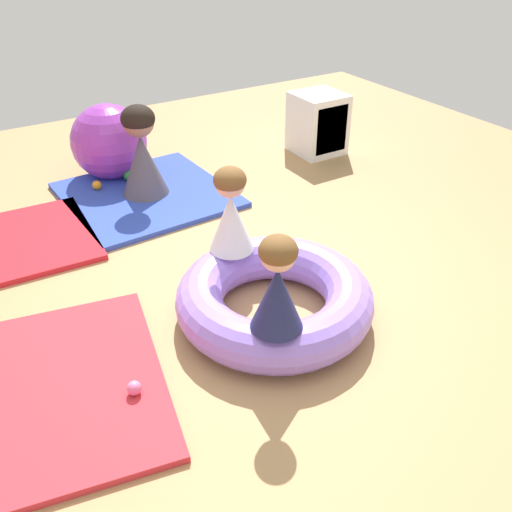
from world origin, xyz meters
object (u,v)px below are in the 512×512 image
at_px(inflatable_cushion, 274,298).
at_px(play_ball_orange, 97,185).
at_px(storage_cube, 319,124).
at_px(play_ball_green, 129,175).
at_px(play_ball_pink, 134,388).
at_px(exercise_ball_large, 109,142).
at_px(child_in_navy, 277,285).
at_px(adult_seated, 142,152).
at_px(child_in_white, 231,211).

distance_m(inflatable_cushion, play_ball_orange, 2.16).
bearing_deg(storage_cube, inflatable_cushion, -132.66).
relative_size(play_ball_green, play_ball_pink, 1.45).
bearing_deg(exercise_ball_large, storage_cube, -14.57).
xyz_separation_m(child_in_navy, adult_seated, (0.19, 2.20, -0.13)).
height_order(inflatable_cushion, storage_cube, storage_cube).
xyz_separation_m(inflatable_cushion, storage_cube, (1.75, 1.90, 0.14)).
xyz_separation_m(play_ball_green, play_ball_pink, (-0.86, -2.33, -0.02)).
relative_size(adult_seated, storage_cube, 1.30).
distance_m(adult_seated, play_ball_pink, 2.25).
xyz_separation_m(child_in_navy, storage_cube, (1.97, 2.24, -0.24)).
xyz_separation_m(play_ball_pink, exercise_ball_large, (0.80, 2.56, 0.25)).
bearing_deg(play_ball_green, inflatable_cushion, -88.38).
relative_size(exercise_ball_large, storage_cube, 1.15).
bearing_deg(exercise_ball_large, adult_seated, -80.04).
xyz_separation_m(adult_seated, storage_cube, (1.78, 0.04, -0.11)).
distance_m(child_in_navy, play_ball_green, 2.54).
height_order(adult_seated, exercise_ball_large, adult_seated).
bearing_deg(adult_seated, play_ball_pink, 166.19).
height_order(inflatable_cushion, exercise_ball_large, exercise_ball_large).
height_order(inflatable_cushion, play_ball_pink, inflatable_cushion).
xyz_separation_m(inflatable_cushion, adult_seated, (-0.03, 1.86, 0.26)).
distance_m(child_in_white, exercise_ball_large, 1.99).
bearing_deg(storage_cube, exercise_ball_large, 165.43).
distance_m(adult_seated, play_ball_orange, 0.52).
bearing_deg(play_ball_green, child_in_navy, -93.60).
relative_size(child_in_white, play_ball_orange, 7.00).
height_order(child_in_navy, play_ball_orange, child_in_navy).
xyz_separation_m(child_in_navy, play_ball_green, (0.16, 2.50, -0.43)).
relative_size(play_ball_green, exercise_ball_large, 0.16).
distance_m(child_in_white, play_ball_orange, 1.80).
bearing_deg(play_ball_orange, play_ball_green, 5.53).
relative_size(play_ball_green, storage_cube, 0.19).
height_order(play_ball_orange, play_ball_pink, play_ball_orange).
bearing_deg(child_in_navy, adult_seated, 0.06).
xyz_separation_m(exercise_ball_large, storage_cube, (1.87, -0.49, -0.04)).
height_order(inflatable_cushion, child_in_navy, child_in_navy).
distance_m(child_in_navy, storage_cube, 2.99).
distance_m(child_in_navy, play_ball_pink, 0.85).
bearing_deg(inflatable_cushion, storage_cube, 47.34).
bearing_deg(adult_seated, play_ball_green, 15.32).
distance_m(inflatable_cushion, storage_cube, 2.58).
bearing_deg(child_in_white, inflatable_cushion, -77.02).
height_order(child_in_navy, storage_cube, child_in_navy).
height_order(exercise_ball_large, storage_cube, exercise_ball_large).
relative_size(play_ball_green, play_ball_orange, 1.38).
height_order(play_ball_orange, storage_cube, storage_cube).
bearing_deg(child_in_navy, play_ball_pink, 81.64).
bearing_deg(child_in_white, storage_cube, 46.32).
distance_m(play_ball_green, exercise_ball_large, 0.33).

